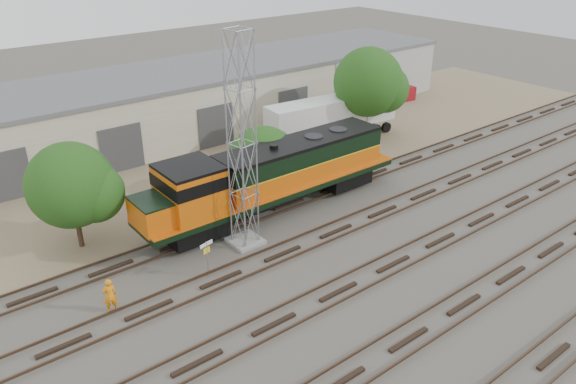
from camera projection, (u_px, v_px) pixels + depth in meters
ground at (354, 243)px, 32.15m from camera, size 140.00×140.00×0.00m
dirt_strip at (215, 163)px, 42.73m from camera, size 80.00×16.00×0.02m
tracks at (393, 264)px, 30.00m from camera, size 80.00×20.40×0.28m
warehouse at (164, 105)px, 47.23m from camera, size 58.40×10.40×5.30m
locomotive at (270, 176)px, 34.48m from camera, size 18.12×3.18×4.36m
signal_tower at (242, 148)px, 29.63m from camera, size 1.76×1.76×11.95m
sign_post at (207, 252)px, 28.56m from camera, size 0.82×0.22×2.03m
worker at (110, 295)px, 26.14m from camera, size 0.70×0.50×1.79m
semi_trailer at (335, 114)px, 46.27m from camera, size 11.98×3.51×3.63m
dumpster_blue at (371, 99)px, 55.37m from camera, size 1.69×1.59×1.50m
dumpster_red at (406, 93)px, 57.45m from camera, size 1.62×1.53×1.40m
tree_west at (77, 187)px, 30.21m from camera, size 4.96×4.72×6.18m
tree_mid at (268, 165)px, 37.03m from camera, size 5.24×4.99×4.99m
tree_east at (372, 84)px, 45.67m from camera, size 5.93×5.65×7.63m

